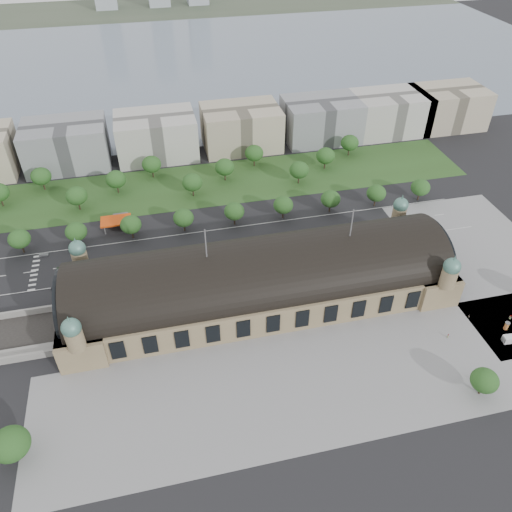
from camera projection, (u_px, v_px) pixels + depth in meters
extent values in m
plane|color=black|center=(260.00, 299.00, 199.63)|extent=(900.00, 900.00, 0.00)
cube|color=#927C5A|center=(260.00, 288.00, 195.86)|extent=(150.00, 40.00, 12.00)
cube|color=#927C5A|center=(84.00, 315.00, 184.11)|extent=(16.00, 43.00, 12.00)
cube|color=#927C5A|center=(417.00, 263.00, 207.60)|extent=(16.00, 43.00, 12.00)
cylinder|color=black|center=(260.00, 276.00, 192.08)|extent=(144.00, 37.60, 37.60)
cylinder|color=black|center=(62.00, 302.00, 178.03)|extent=(1.20, 32.00, 32.00)
cylinder|color=black|center=(434.00, 246.00, 203.62)|extent=(1.20, 32.00, 32.00)
cylinder|color=#927C5A|center=(80.00, 259.00, 193.73)|extent=(6.00, 6.00, 8.00)
sphere|color=slate|center=(77.00, 248.00, 190.27)|extent=(6.40, 6.40, 6.40)
cone|color=slate|center=(75.00, 240.00, 187.75)|extent=(1.00, 1.00, 2.50)
cylinder|color=#927C5A|center=(399.00, 216.00, 217.22)|extent=(6.00, 6.00, 8.00)
sphere|color=slate|center=(401.00, 205.00, 213.76)|extent=(6.40, 6.40, 6.40)
cone|color=slate|center=(403.00, 197.00, 211.25)|extent=(1.00, 1.00, 2.50)
cylinder|color=#927C5A|center=(75.00, 339.00, 161.91)|extent=(6.00, 6.00, 8.00)
sphere|color=slate|center=(71.00, 328.00, 158.45)|extent=(6.40, 6.40, 6.40)
cone|color=slate|center=(68.00, 319.00, 155.94)|extent=(1.00, 1.00, 2.50)
cylinder|color=#927C5A|center=(448.00, 278.00, 185.41)|extent=(6.00, 6.00, 8.00)
sphere|color=slate|center=(452.00, 266.00, 181.95)|extent=(6.40, 6.40, 6.40)
cone|color=slate|center=(455.00, 258.00, 179.43)|extent=(1.00, 1.00, 2.50)
cylinder|color=#59595B|center=(206.00, 243.00, 176.31)|extent=(0.50, 0.50, 12.00)
cylinder|color=#59595B|center=(352.00, 223.00, 185.96)|extent=(0.50, 0.50, 12.00)
cube|color=gray|center=(319.00, 382.00, 168.05)|extent=(190.00, 48.00, 0.12)
cube|color=gray|center=(489.00, 262.00, 217.69)|extent=(56.00, 100.00, 0.12)
cube|color=black|center=(198.00, 249.00, 224.91)|extent=(260.00, 26.00, 0.10)
cube|color=#2B4C1E|center=(193.00, 186.00, 267.45)|extent=(300.00, 45.00, 0.10)
cube|color=#D5420C|center=(116.00, 221.00, 234.00)|extent=(14.00, 9.00, 0.70)
cube|color=#59595B|center=(121.00, 218.00, 240.84)|extent=(7.00, 5.00, 3.20)
cylinder|color=#59595B|center=(105.00, 223.00, 237.03)|extent=(0.50, 0.50, 4.40)
cylinder|color=#59595B|center=(128.00, 220.00, 238.96)|extent=(0.50, 0.50, 4.40)
cylinder|color=#59595B|center=(105.00, 230.00, 232.18)|extent=(0.50, 0.50, 4.40)
cylinder|color=#59595B|center=(129.00, 227.00, 234.11)|extent=(0.50, 0.50, 4.40)
cube|color=slate|center=(179.00, 62.00, 425.36)|extent=(700.00, 320.00, 0.08)
cube|color=#44513D|center=(161.00, 8.00, 576.86)|extent=(700.00, 120.00, 0.14)
cube|color=gray|center=(66.00, 145.00, 278.80)|extent=(45.00, 32.00, 24.00)
cube|color=#BAB7B1|center=(156.00, 136.00, 287.57)|extent=(45.00, 32.00, 24.00)
cube|color=#B8AC90|center=(241.00, 128.00, 296.34)|extent=(45.00, 32.00, 24.00)
cube|color=gray|center=(321.00, 120.00, 305.10)|extent=(45.00, 32.00, 24.00)
cube|color=#BAB7B1|center=(389.00, 113.00, 312.99)|extent=(45.00, 32.00, 24.00)
cube|color=#B8AC90|center=(447.00, 107.00, 320.00)|extent=(45.00, 32.00, 24.00)
cylinder|color=#2D2116|center=(23.00, 248.00, 221.59)|extent=(0.70, 0.70, 4.32)
ellipsoid|color=#214D1B|center=(19.00, 239.00, 218.27)|extent=(9.60, 9.60, 8.16)
cylinder|color=#2D2116|center=(79.00, 241.00, 225.79)|extent=(0.70, 0.70, 4.32)
ellipsoid|color=#214D1B|center=(76.00, 232.00, 222.47)|extent=(9.60, 9.60, 8.16)
cylinder|color=#2D2116|center=(133.00, 234.00, 230.00)|extent=(0.70, 0.70, 4.32)
ellipsoid|color=#214D1B|center=(131.00, 225.00, 226.68)|extent=(9.60, 9.60, 8.16)
cylinder|color=#2D2116|center=(184.00, 227.00, 234.21)|extent=(0.70, 0.70, 4.32)
ellipsoid|color=#214D1B|center=(183.00, 218.00, 230.89)|extent=(9.60, 9.60, 8.16)
cylinder|color=#2D2116|center=(235.00, 221.00, 238.42)|extent=(0.70, 0.70, 4.32)
ellipsoid|color=#214D1B|center=(234.00, 211.00, 235.10)|extent=(9.60, 9.60, 8.16)
cylinder|color=#2D2116|center=(283.00, 214.00, 242.63)|extent=(0.70, 0.70, 4.32)
ellipsoid|color=#214D1B|center=(283.00, 205.00, 239.30)|extent=(9.60, 9.60, 8.16)
cylinder|color=#2D2116|center=(330.00, 208.00, 246.83)|extent=(0.70, 0.70, 4.32)
ellipsoid|color=#214D1B|center=(331.00, 199.00, 243.51)|extent=(9.60, 9.60, 8.16)
cylinder|color=#2D2116|center=(375.00, 202.00, 251.04)|extent=(0.70, 0.70, 4.32)
ellipsoid|color=#214D1B|center=(376.00, 193.00, 247.72)|extent=(9.60, 9.60, 8.16)
cylinder|color=#2D2116|center=(418.00, 196.00, 255.25)|extent=(0.70, 0.70, 4.32)
ellipsoid|color=#214D1B|center=(420.00, 187.00, 251.93)|extent=(9.60, 9.60, 8.16)
cylinder|color=#2D2116|center=(2.00, 202.00, 250.66)|extent=(0.70, 0.70, 4.68)
cylinder|color=#2D2116|center=(44.00, 186.00, 263.08)|extent=(0.70, 0.70, 4.68)
ellipsoid|color=#214D1B|center=(41.00, 176.00, 259.48)|extent=(10.40, 10.40, 8.84)
cylinder|color=#2D2116|center=(79.00, 206.00, 248.23)|extent=(0.70, 0.70, 4.68)
ellipsoid|color=#214D1B|center=(77.00, 196.00, 244.63)|extent=(10.40, 10.40, 8.84)
cylinder|color=#2D2116|center=(118.00, 189.00, 260.65)|extent=(0.70, 0.70, 4.68)
ellipsoid|color=#214D1B|center=(116.00, 179.00, 257.05)|extent=(10.40, 10.40, 8.84)
cylinder|color=#2D2116|center=(153.00, 174.00, 273.07)|extent=(0.70, 0.70, 4.68)
ellipsoid|color=#214D1B|center=(152.00, 164.00, 269.48)|extent=(10.40, 10.40, 8.84)
cylinder|color=#2D2116|center=(193.00, 192.00, 258.22)|extent=(0.70, 0.70, 4.68)
ellipsoid|color=#214D1B|center=(192.00, 182.00, 254.63)|extent=(10.40, 10.40, 8.84)
cylinder|color=#2D2116|center=(225.00, 176.00, 270.64)|extent=(0.70, 0.70, 4.68)
ellipsoid|color=#214D1B|center=(225.00, 167.00, 267.05)|extent=(10.40, 10.40, 8.84)
cylinder|color=#2D2116|center=(254.00, 162.00, 283.07)|extent=(0.70, 0.70, 4.68)
ellipsoid|color=#214D1B|center=(254.00, 153.00, 279.47)|extent=(10.40, 10.40, 8.84)
cylinder|color=#2D2116|center=(299.00, 179.00, 268.22)|extent=(0.70, 0.70, 4.68)
ellipsoid|color=#214D1B|center=(299.00, 170.00, 264.62)|extent=(10.40, 10.40, 8.84)
cylinder|color=#2D2116|center=(325.00, 165.00, 280.64)|extent=(0.70, 0.70, 4.68)
ellipsoid|color=#214D1B|center=(326.00, 156.00, 277.04)|extent=(10.40, 10.40, 8.84)
cylinder|color=#2D2116|center=(349.00, 152.00, 293.06)|extent=(0.70, 0.70, 4.68)
ellipsoid|color=#214D1B|center=(350.00, 143.00, 289.46)|extent=(10.40, 10.40, 8.84)
cylinder|color=#2D2116|center=(17.00, 455.00, 145.38)|extent=(0.70, 0.70, 4.68)
ellipsoid|color=#214D1B|center=(11.00, 444.00, 141.78)|extent=(11.00, 11.00, 9.35)
cylinder|color=#2D2116|center=(480.00, 390.00, 163.45)|extent=(0.70, 0.70, 3.96)
ellipsoid|color=#214D1B|center=(485.00, 380.00, 160.41)|extent=(9.00, 9.00, 7.65)
imported|color=gray|center=(44.00, 255.00, 220.57)|extent=(4.11, 1.77, 1.32)
imported|color=#1A244B|center=(240.00, 255.00, 219.96)|extent=(4.49, 1.95, 1.51)
imported|color=slate|center=(355.00, 227.00, 237.00)|extent=(4.71, 2.01, 1.51)
imported|color=silver|center=(393.00, 232.00, 233.60)|extent=(5.61, 3.01, 1.50)
imported|color=black|center=(56.00, 287.00, 204.08)|extent=(4.56, 3.68, 1.46)
imported|color=maroon|center=(102.00, 280.00, 207.35)|extent=(5.21, 4.33, 1.32)
imported|color=#161D40|center=(84.00, 286.00, 204.46)|extent=(5.38, 4.26, 1.46)
imported|color=#54565B|center=(161.00, 278.00, 208.47)|extent=(4.69, 3.45, 1.48)
imported|color=silver|center=(186.00, 268.00, 213.44)|extent=(3.94, 3.50, 1.29)
imported|color=#9C9EA4|center=(128.00, 278.00, 208.48)|extent=(5.90, 4.22, 1.49)
imported|color=black|center=(178.00, 275.00, 209.67)|extent=(6.09, 4.22, 1.64)
imported|color=red|center=(246.00, 249.00, 222.16)|extent=(11.61, 3.81, 3.17)
imported|color=silver|center=(245.00, 255.00, 218.93)|extent=(12.05, 2.92, 3.35)
imported|color=silver|center=(298.00, 245.00, 224.20)|extent=(12.70, 3.10, 3.53)
cube|color=silver|center=(512.00, 339.00, 181.33)|extent=(6.64, 3.14, 2.79)
cube|color=silver|center=(505.00, 340.00, 181.35)|extent=(1.92, 2.51, 1.93)
cylinder|color=red|center=(506.00, 326.00, 185.95)|extent=(1.49, 1.49, 3.19)
cylinder|color=#59595B|center=(508.00, 323.00, 184.89)|extent=(1.81, 1.81, 0.27)
imported|color=gray|center=(448.00, 336.00, 183.09)|extent=(0.96, 0.72, 1.74)
imported|color=gray|center=(469.00, 316.00, 190.98)|extent=(0.62, 0.87, 1.64)
imported|color=gray|center=(478.00, 381.00, 167.19)|extent=(1.30, 1.28, 1.97)
imported|color=gray|center=(510.00, 317.00, 190.44)|extent=(0.65, 0.98, 1.88)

